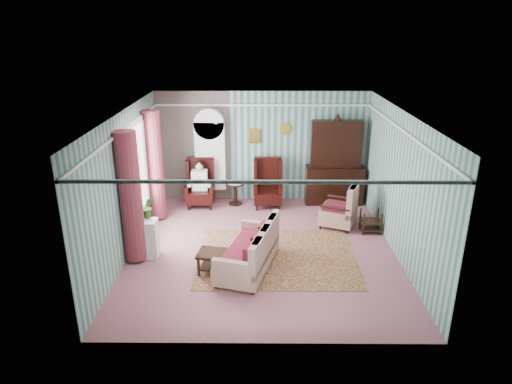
{
  "coord_description": "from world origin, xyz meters",
  "views": [
    {
      "loc": [
        -0.07,
        -8.61,
        4.51
      ],
      "look_at": [
        -0.14,
        0.6,
        1.08
      ],
      "focal_mm": 32.0,
      "sensor_mm": 36.0,
      "label": 1
    }
  ],
  "objects_px": {
    "nest_table": "(371,221)",
    "plant_stand": "(144,239)",
    "wingback_left": "(200,183)",
    "bookcase": "(210,161)",
    "sofa": "(247,248)",
    "dresser_hutch": "(336,160)",
    "round_side_table": "(235,193)",
    "seated_woman": "(200,185)",
    "wingback_right": "(268,184)",
    "coffee_table": "(221,263)",
    "floral_armchair": "(338,208)"
  },
  "relations": [
    {
      "from": "seated_woman",
      "to": "coffee_table",
      "type": "height_order",
      "value": "seated_woman"
    },
    {
      "from": "wingback_left",
      "to": "round_side_table",
      "type": "height_order",
      "value": "wingback_left"
    },
    {
      "from": "seated_woman",
      "to": "round_side_table",
      "type": "distance_m",
      "value": 0.96
    },
    {
      "from": "wingback_right",
      "to": "round_side_table",
      "type": "bearing_deg",
      "value": 169.99
    },
    {
      "from": "sofa",
      "to": "coffee_table",
      "type": "xyz_separation_m",
      "value": [
        -0.5,
        -0.15,
        -0.24
      ]
    },
    {
      "from": "wingback_left",
      "to": "nest_table",
      "type": "bearing_deg",
      "value": -20.85
    },
    {
      "from": "sofa",
      "to": "seated_woman",
      "type": "bearing_deg",
      "value": 37.45
    },
    {
      "from": "wingback_left",
      "to": "plant_stand",
      "type": "distance_m",
      "value": 2.87
    },
    {
      "from": "bookcase",
      "to": "round_side_table",
      "type": "relative_size",
      "value": 3.73
    },
    {
      "from": "wingback_left",
      "to": "nest_table",
      "type": "height_order",
      "value": "wingback_left"
    },
    {
      "from": "dresser_hutch",
      "to": "round_side_table",
      "type": "relative_size",
      "value": 3.93
    },
    {
      "from": "wingback_left",
      "to": "round_side_table",
      "type": "distance_m",
      "value": 0.97
    },
    {
      "from": "wingback_right",
      "to": "seated_woman",
      "type": "relative_size",
      "value": 1.06
    },
    {
      "from": "bookcase",
      "to": "dresser_hutch",
      "type": "relative_size",
      "value": 0.95
    },
    {
      "from": "wingback_left",
      "to": "coffee_table",
      "type": "height_order",
      "value": "wingback_left"
    },
    {
      "from": "wingback_left",
      "to": "nest_table",
      "type": "distance_m",
      "value": 4.37
    },
    {
      "from": "sofa",
      "to": "coffee_table",
      "type": "distance_m",
      "value": 0.58
    },
    {
      "from": "bookcase",
      "to": "sofa",
      "type": "xyz_separation_m",
      "value": [
        1.06,
        -3.63,
        -0.67
      ]
    },
    {
      "from": "dresser_hutch",
      "to": "floral_armchair",
      "type": "bearing_deg",
      "value": -94.77
    },
    {
      "from": "seated_woman",
      "to": "bookcase",
      "type": "bearing_deg",
      "value": 57.34
    },
    {
      "from": "dresser_hutch",
      "to": "floral_armchair",
      "type": "distance_m",
      "value": 1.65
    },
    {
      "from": "wingback_left",
      "to": "floral_armchair",
      "type": "bearing_deg",
      "value": -19.71
    },
    {
      "from": "coffee_table",
      "to": "floral_armchair",
      "type": "bearing_deg",
      "value": 40.24
    },
    {
      "from": "plant_stand",
      "to": "coffee_table",
      "type": "xyz_separation_m",
      "value": [
        1.6,
        -0.64,
        -0.19
      ]
    },
    {
      "from": "plant_stand",
      "to": "coffee_table",
      "type": "height_order",
      "value": "plant_stand"
    },
    {
      "from": "bookcase",
      "to": "wingback_left",
      "type": "height_order",
      "value": "bookcase"
    },
    {
      "from": "bookcase",
      "to": "coffee_table",
      "type": "bearing_deg",
      "value": -81.66
    },
    {
      "from": "plant_stand",
      "to": "floral_armchair",
      "type": "distance_m",
      "value": 4.45
    },
    {
      "from": "wingback_left",
      "to": "dresser_hutch",
      "type": "bearing_deg",
      "value": 4.41
    },
    {
      "from": "bookcase",
      "to": "sofa",
      "type": "height_order",
      "value": "bookcase"
    },
    {
      "from": "plant_stand",
      "to": "seated_woman",
      "type": "bearing_deg",
      "value": 73.78
    },
    {
      "from": "wingback_right",
      "to": "floral_armchair",
      "type": "bearing_deg",
      "value": -36.63
    },
    {
      "from": "bookcase",
      "to": "sofa",
      "type": "bearing_deg",
      "value": -73.74
    },
    {
      "from": "nest_table",
      "to": "plant_stand",
      "type": "bearing_deg",
      "value": -166.16
    },
    {
      "from": "nest_table",
      "to": "round_side_table",
      "type": "bearing_deg",
      "value": 151.8
    },
    {
      "from": "seated_woman",
      "to": "floral_armchair",
      "type": "bearing_deg",
      "value": -19.71
    },
    {
      "from": "nest_table",
      "to": "sofa",
      "type": "distance_m",
      "value": 3.24
    },
    {
      "from": "dresser_hutch",
      "to": "seated_woman",
      "type": "xyz_separation_m",
      "value": [
        -3.5,
        -0.27,
        -0.59
      ]
    },
    {
      "from": "dresser_hutch",
      "to": "round_side_table",
      "type": "bearing_deg",
      "value": -177.36
    },
    {
      "from": "sofa",
      "to": "coffee_table",
      "type": "height_order",
      "value": "sofa"
    },
    {
      "from": "bookcase",
      "to": "plant_stand",
      "type": "xyz_separation_m",
      "value": [
        -1.05,
        -3.14,
        -0.72
      ]
    },
    {
      "from": "wingback_right",
      "to": "nest_table",
      "type": "bearing_deg",
      "value": -33.75
    },
    {
      "from": "wingback_left",
      "to": "sofa",
      "type": "xyz_separation_m",
      "value": [
        1.31,
        -3.24,
        -0.17
      ]
    },
    {
      "from": "wingback_left",
      "to": "plant_stand",
      "type": "relative_size",
      "value": 1.56
    },
    {
      "from": "bookcase",
      "to": "wingback_left",
      "type": "bearing_deg",
      "value": -122.66
    },
    {
      "from": "nest_table",
      "to": "floral_armchair",
      "type": "bearing_deg",
      "value": 153.84
    },
    {
      "from": "wingback_left",
      "to": "sofa",
      "type": "relative_size",
      "value": 0.67
    },
    {
      "from": "floral_armchair",
      "to": "coffee_table",
      "type": "bearing_deg",
      "value": 153.1
    },
    {
      "from": "seated_woman",
      "to": "plant_stand",
      "type": "xyz_separation_m",
      "value": [
        -0.8,
        -2.75,
        -0.19
      ]
    },
    {
      "from": "wingback_right",
      "to": "nest_table",
      "type": "relative_size",
      "value": 2.31
    }
  ]
}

